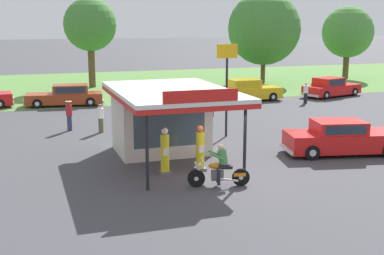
# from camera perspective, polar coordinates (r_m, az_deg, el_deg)

# --- Properties ---
(ground_plane) EXTENTS (300.00, 300.00, 0.00)m
(ground_plane) POSITION_cam_1_polar(r_m,az_deg,el_deg) (20.01, 3.09, -5.48)
(ground_plane) COLOR #424247
(grass_verge_strip) EXTENTS (120.00, 24.00, 0.01)m
(grass_verge_strip) POSITION_cam_1_polar(r_m,az_deg,el_deg) (48.65, -9.98, 4.63)
(grass_verge_strip) COLOR #56843D
(grass_verge_strip) RESTS_ON ground
(service_station_kiosk) EXTENTS (4.64, 7.36, 3.56)m
(service_station_kiosk) POSITION_cam_1_polar(r_m,az_deg,el_deg) (22.97, -3.20, 1.50)
(service_station_kiosk) COLOR beige
(service_station_kiosk) RESTS_ON ground
(gas_pump_nearside) EXTENTS (0.44, 0.44, 1.84)m
(gas_pump_nearside) POSITION_cam_1_polar(r_m,az_deg,el_deg) (20.26, -3.00, -2.80)
(gas_pump_nearside) COLOR slate
(gas_pump_nearside) RESTS_ON ground
(gas_pump_offside) EXTENTS (0.44, 0.44, 1.83)m
(gas_pump_offside) POSITION_cam_1_polar(r_m,az_deg,el_deg) (20.68, 0.91, -2.49)
(gas_pump_offside) COLOR slate
(gas_pump_offside) RESTS_ON ground
(motorcycle_with_rider) EXTENTS (2.23, 0.83, 1.58)m
(motorcycle_with_rider) POSITION_cam_1_polar(r_m,az_deg,el_deg) (18.75, 3.08, -4.59)
(motorcycle_with_rider) COLOR black
(motorcycle_with_rider) RESTS_ON ground
(featured_classic_sedan) EXTENTS (5.56, 2.91, 1.53)m
(featured_classic_sedan) POSITION_cam_1_polar(r_m,az_deg,el_deg) (24.19, 16.25, -1.17)
(featured_classic_sedan) COLOR red
(featured_classic_sedan) RESTS_ON ground
(parked_car_back_row_centre) EXTENTS (4.89, 2.08, 1.49)m
(parked_car_back_row_centre) POSITION_cam_1_polar(r_m,az_deg,el_deg) (38.49, -3.18, 3.93)
(parked_car_back_row_centre) COLOR black
(parked_car_back_row_centre) RESTS_ON ground
(parked_car_back_row_far_right) EXTENTS (5.37, 3.17, 1.50)m
(parked_car_back_row_far_right) POSITION_cam_1_polar(r_m,az_deg,el_deg) (42.21, 15.08, 4.25)
(parked_car_back_row_far_right) COLOR red
(parked_car_back_row_far_right) RESTS_ON ground
(parked_car_second_row_spare) EXTENTS (5.19, 1.87, 1.61)m
(parked_car_second_row_spare) POSITION_cam_1_polar(r_m,az_deg,el_deg) (38.73, 6.08, 4.02)
(parked_car_second_row_spare) COLOR gold
(parked_car_second_row_spare) RESTS_ON ground
(parked_car_back_row_right) EXTENTS (5.58, 2.41, 1.47)m
(parked_car_back_row_right) POSITION_cam_1_polar(r_m,az_deg,el_deg) (37.41, -13.75, 3.39)
(parked_car_back_row_right) COLOR #993819
(parked_car_back_row_right) RESTS_ON ground
(bystander_strolling_foreground) EXTENTS (0.34, 0.34, 1.53)m
(bystander_strolling_foreground) POSITION_cam_1_polar(r_m,az_deg,el_deg) (28.03, -10.04, 1.09)
(bystander_strolling_foreground) COLOR brown
(bystander_strolling_foreground) RESTS_ON ground
(bystander_standing_back_lot) EXTENTS (0.36, 0.36, 1.64)m
(bystander_standing_back_lot) POSITION_cam_1_polar(r_m,az_deg,el_deg) (28.86, -13.39, 1.38)
(bystander_standing_back_lot) COLOR #2D3351
(bystander_standing_back_lot) RESTS_ON ground
(bystander_admiring_sedan) EXTENTS (0.38, 0.38, 1.73)m
(bystander_admiring_sedan) POSITION_cam_1_polar(r_m,az_deg,el_deg) (32.18, 2.21, 2.85)
(bystander_admiring_sedan) COLOR brown
(bystander_admiring_sedan) RESTS_ON ground
(bystander_chatting_near_pumps) EXTENTS (0.34, 0.34, 1.50)m
(bystander_chatting_near_pumps) POSITION_cam_1_polar(r_m,az_deg,el_deg) (38.19, 12.43, 3.77)
(bystander_chatting_near_pumps) COLOR black
(bystander_chatting_near_pumps) RESTS_ON ground
(tree_oak_left) EXTENTS (4.63, 4.63, 7.83)m
(tree_oak_left) POSITION_cam_1_polar(r_m,az_deg,el_deg) (46.92, -11.17, 11.02)
(tree_oak_left) COLOR brown
(tree_oak_left) RESTS_ON ground
(tree_oak_distant_spare) EXTENTS (5.18, 5.18, 7.29)m
(tree_oak_distant_spare) POSITION_cam_1_polar(r_m,az_deg,el_deg) (55.65, 16.75, 9.96)
(tree_oak_distant_spare) COLOR brown
(tree_oak_distant_spare) RESTS_ON ground
(tree_oak_right) EXTENTS (6.78, 6.78, 8.51)m
(tree_oak_right) POSITION_cam_1_polar(r_m,az_deg,el_deg) (49.49, 7.95, 10.75)
(tree_oak_right) COLOR brown
(tree_oak_right) RESTS_ON ground
(roadside_pole_sign) EXTENTS (1.10, 0.12, 4.74)m
(roadside_pole_sign) POSITION_cam_1_polar(r_m,az_deg,el_deg) (26.35, 3.86, 5.90)
(roadside_pole_sign) COLOR black
(roadside_pole_sign) RESTS_ON ground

